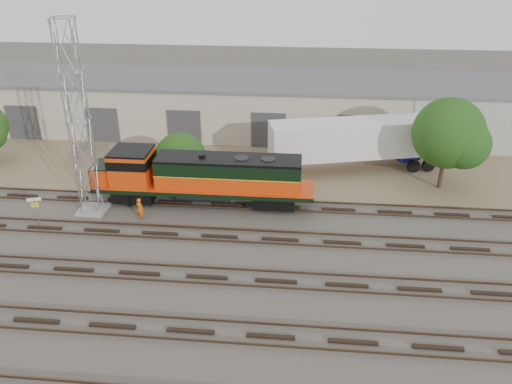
# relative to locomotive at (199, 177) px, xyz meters

# --- Properties ---
(ground) EXTENTS (140.00, 140.00, 0.00)m
(ground) POSITION_rel_locomotive_xyz_m (2.14, -6.00, -2.24)
(ground) COLOR #47423A
(ground) RESTS_ON ground
(dirt_strip) EXTENTS (80.00, 16.00, 0.02)m
(dirt_strip) POSITION_rel_locomotive_xyz_m (2.14, 9.00, -2.23)
(dirt_strip) COLOR #726047
(dirt_strip) RESTS_ON ground
(tracks) EXTENTS (80.00, 20.40, 0.28)m
(tracks) POSITION_rel_locomotive_xyz_m (2.14, -9.00, -2.16)
(tracks) COLOR black
(tracks) RESTS_ON ground
(warehouse) EXTENTS (58.40, 10.40, 5.30)m
(warehouse) POSITION_rel_locomotive_xyz_m (2.18, 16.98, 0.42)
(warehouse) COLOR #BDB39D
(warehouse) RESTS_ON ground
(locomotive) EXTENTS (16.08, 2.82, 3.86)m
(locomotive) POSITION_rel_locomotive_xyz_m (0.00, 0.00, 0.00)
(locomotive) COLOR black
(locomotive) RESTS_ON tracks
(signal_tower) EXTENTS (1.97, 1.97, 13.35)m
(signal_tower) POSITION_rel_locomotive_xyz_m (-7.56, -1.75, 4.28)
(signal_tower) COLOR gray
(signal_tower) RESTS_ON ground
(sign_post) EXTENTS (0.88, 0.34, 2.24)m
(sign_post) POSITION_rel_locomotive_xyz_m (-10.33, -4.30, -0.67)
(sign_post) COLOR gray
(sign_post) RESTS_ON ground
(worker) EXTENTS (0.71, 0.61, 1.63)m
(worker) POSITION_rel_locomotive_xyz_m (-3.74, -2.62, -1.42)
(worker) COLOR #DD5C0C
(worker) RESTS_ON ground
(semi_trailer) EXTENTS (14.49, 6.27, 4.38)m
(semi_trailer) POSITION_rel_locomotive_xyz_m (12.02, 7.44, 0.52)
(semi_trailer) COLOR white
(semi_trailer) RESTS_ON ground
(dumpster_blue) EXTENTS (1.86, 1.78, 1.50)m
(dumpster_blue) POSITION_rel_locomotive_xyz_m (16.74, 10.13, -1.49)
(dumpster_blue) COLOR navy
(dumpster_blue) RESTS_ON ground
(dumpster_red) EXTENTS (1.78, 1.71, 1.40)m
(dumpster_red) POSITION_rel_locomotive_xyz_m (22.19, 11.24, -1.54)
(dumpster_red) COLOR maroon
(dumpster_red) RESTS_ON ground
(tree_mid) EXTENTS (4.41, 4.20, 4.20)m
(tree_mid) POSITION_rel_locomotive_xyz_m (-2.16, 3.96, -0.49)
(tree_mid) COLOR #382619
(tree_mid) RESTS_ON ground
(tree_east) EXTENTS (5.64, 5.37, 7.25)m
(tree_east) POSITION_rel_locomotive_xyz_m (18.53, 4.34, 2.19)
(tree_east) COLOR #382619
(tree_east) RESTS_ON ground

